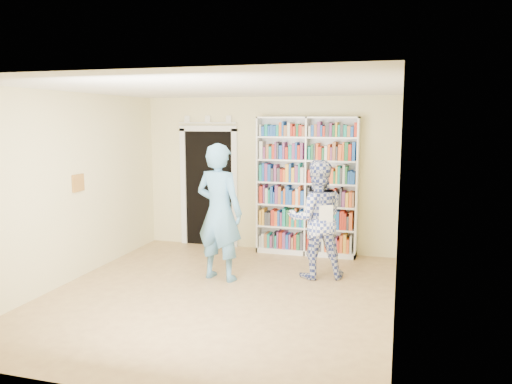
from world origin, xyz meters
TOP-DOWN VIEW (x-y plane):
  - floor at (0.00, 0.00)m, footprint 5.00×5.00m
  - ceiling at (0.00, 0.00)m, footprint 5.00×5.00m
  - wall_back at (0.00, 2.50)m, footprint 4.50×0.00m
  - wall_left at (-2.25, 0.00)m, footprint 0.00×5.00m
  - wall_right at (2.25, 0.00)m, footprint 0.00×5.00m
  - bookshelf at (0.74, 2.34)m, footprint 1.71×0.32m
  - doorway at (-1.10, 2.48)m, footprint 1.10×0.08m
  - wall_art at (-2.23, 0.20)m, footprint 0.03×0.25m
  - man_blue at (-0.22, 0.65)m, footprint 0.80×0.61m
  - man_plaid at (1.11, 1.13)m, footprint 1.01×0.90m
  - paper_sheet at (1.28, 0.91)m, footprint 0.18×0.10m

SIDE VIEW (x-z plane):
  - floor at x=0.00m, z-range 0.00..0.00m
  - man_plaid at x=1.11m, z-range 0.00..1.74m
  - paper_sheet at x=1.28m, z-range 0.83..1.12m
  - man_blue at x=-0.22m, z-range 0.00..1.98m
  - doorway at x=-1.10m, z-range -0.04..2.39m
  - bookshelf at x=0.74m, z-range 0.01..2.37m
  - wall_back at x=0.00m, z-range -0.90..3.60m
  - wall_left at x=-2.25m, z-range -1.15..3.85m
  - wall_right at x=2.25m, z-range -1.15..3.85m
  - wall_art at x=-2.23m, z-range 1.27..1.52m
  - ceiling at x=0.00m, z-range 2.70..2.70m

